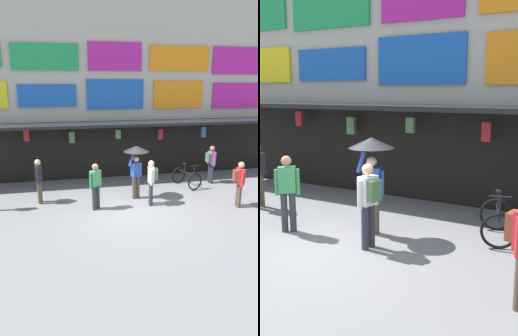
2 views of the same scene
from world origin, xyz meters
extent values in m
plane|color=slate|center=(0.00, 0.00, 0.00)|extent=(80.00, 80.00, 0.00)
cube|color=#B2AD9E|center=(0.00, 4.60, 4.00)|extent=(18.00, 1.20, 8.00)
cube|color=black|center=(0.00, 3.30, 2.60)|extent=(15.30, 1.40, 0.12)
cube|color=green|center=(-2.95, 3.95, 5.38)|extent=(2.75, 0.08, 1.07)
cube|color=#B71E93|center=(0.00, 3.95, 5.43)|extent=(2.35, 0.08, 1.19)
cube|color=orange|center=(2.95, 3.95, 5.39)|extent=(2.80, 0.08, 1.07)
cube|color=#B71E93|center=(5.90, 3.95, 5.33)|extent=(2.64, 0.08, 1.23)
cube|color=blue|center=(-2.95, 3.95, 3.80)|extent=(2.45, 0.08, 0.94)
cube|color=blue|center=(0.00, 3.95, 3.84)|extent=(2.55, 0.08, 1.29)
cube|color=orange|center=(2.95, 3.95, 3.80)|extent=(2.35, 0.08, 1.24)
cube|color=#B71E93|center=(5.90, 3.95, 3.72)|extent=(2.44, 0.08, 1.19)
cylinder|color=black|center=(-3.91, 3.55, 2.47)|extent=(0.02, 0.02, 0.13)
cube|color=maroon|center=(-3.91, 3.55, 2.18)|extent=(0.23, 0.14, 0.46)
cylinder|color=black|center=(-2.02, 3.61, 2.41)|extent=(0.02, 0.02, 0.26)
cube|color=#477042|center=(-2.02, 3.61, 2.03)|extent=(0.25, 0.15, 0.50)
cylinder|color=black|center=(0.00, 3.39, 2.44)|extent=(0.02, 0.02, 0.20)
cube|color=#477042|center=(0.00, 3.39, 2.14)|extent=(0.23, 0.14, 0.40)
cylinder|color=black|center=(1.99, 3.49, 2.41)|extent=(0.02, 0.02, 0.25)
cube|color=maroon|center=(1.99, 3.49, 2.06)|extent=(0.22, 0.13, 0.47)
cylinder|color=black|center=(4.02, 3.31, 2.45)|extent=(0.02, 0.02, 0.19)
cube|color=#2D5693|center=(4.02, 3.31, 2.11)|extent=(0.22, 0.13, 0.48)
cube|color=black|center=(0.00, 3.98, 1.25)|extent=(15.30, 0.04, 2.50)
torus|color=black|center=(2.89, 1.39, 0.36)|extent=(0.71, 0.27, 0.72)
torus|color=black|center=(2.57, 2.44, 0.36)|extent=(0.71, 0.27, 0.72)
cylinder|color=black|center=(2.73, 1.92, 0.61)|extent=(0.34, 0.96, 0.05)
cylinder|color=black|center=(2.68, 2.08, 0.78)|extent=(0.04, 0.04, 0.35)
cube|color=black|center=(2.68, 2.08, 0.97)|extent=(0.15, 0.22, 0.06)
cylinder|color=black|center=(2.87, 1.47, 0.78)|extent=(0.04, 0.04, 0.50)
cylinder|color=black|center=(2.87, 1.47, 1.03)|extent=(0.43, 0.16, 0.04)
cylinder|color=brown|center=(-3.35, 1.11, 0.44)|extent=(0.14, 0.14, 0.88)
cylinder|color=brown|center=(-3.34, 1.29, 0.44)|extent=(0.14, 0.14, 0.88)
cube|color=#232328|center=(-3.34, 1.20, 1.16)|extent=(0.24, 0.37, 0.56)
sphere|color=beige|center=(-3.34, 1.20, 1.57)|extent=(0.22, 0.22, 0.22)
cylinder|color=#232328|center=(-3.36, 0.98, 1.11)|extent=(0.09, 0.09, 0.56)
cylinder|color=#232328|center=(-3.33, 1.42, 1.11)|extent=(0.09, 0.09, 0.56)
cylinder|color=brown|center=(3.73, -0.54, 0.44)|extent=(0.14, 0.14, 0.88)
cylinder|color=brown|center=(3.70, -0.71, 0.44)|extent=(0.14, 0.14, 0.88)
cube|color=red|center=(3.71, -0.63, 1.16)|extent=(0.29, 0.40, 0.56)
sphere|color=tan|center=(3.71, -0.63, 1.57)|extent=(0.22, 0.22, 0.22)
cylinder|color=red|center=(3.76, -0.41, 1.11)|extent=(0.09, 0.09, 0.56)
cylinder|color=red|center=(3.67, -0.84, 1.11)|extent=(0.09, 0.09, 0.56)
cube|color=brown|center=(3.56, -0.59, 1.18)|extent=(0.21, 0.31, 0.40)
cylinder|color=#2D2D38|center=(-1.43, 0.12, 0.44)|extent=(0.14, 0.14, 0.88)
cylinder|color=#2D2D38|center=(-1.29, 0.23, 0.44)|extent=(0.14, 0.14, 0.88)
cube|color=#388E51|center=(-1.36, 0.18, 1.16)|extent=(0.42, 0.39, 0.56)
sphere|color=#A87A5B|center=(-1.36, 0.18, 1.57)|extent=(0.22, 0.22, 0.22)
cylinder|color=#388E51|center=(-1.54, 0.04, 1.11)|extent=(0.09, 0.09, 0.56)
cylinder|color=#388E51|center=(-1.18, 0.31, 1.11)|extent=(0.09, 0.09, 0.56)
cylinder|color=brown|center=(0.36, 1.01, 0.44)|extent=(0.14, 0.14, 0.88)
cylinder|color=brown|center=(0.19, 0.94, 0.44)|extent=(0.14, 0.14, 0.88)
cube|color=#28479E|center=(0.28, 0.97, 1.16)|extent=(0.42, 0.34, 0.56)
sphere|color=beige|center=(0.28, 0.97, 1.57)|extent=(0.22, 0.22, 0.22)
cylinder|color=#28479E|center=(0.48, 1.06, 1.11)|extent=(0.09, 0.09, 0.56)
cylinder|color=#28479E|center=(0.07, 0.89, 1.56)|extent=(0.23, 0.09, 0.48)
cylinder|color=#4C3823|center=(0.07, 0.89, 1.67)|extent=(0.02, 0.02, 0.55)
cone|color=black|center=(0.28, 0.97, 1.97)|extent=(0.96, 0.96, 0.22)
cylinder|color=#2D2D38|center=(0.64, 0.12, 0.44)|extent=(0.14, 0.14, 0.88)
cylinder|color=#2D2D38|center=(0.67, 0.29, 0.44)|extent=(0.14, 0.14, 0.88)
cube|color=white|center=(0.66, 0.21, 1.16)|extent=(0.29, 0.40, 0.56)
sphere|color=beige|center=(0.66, 0.21, 1.57)|extent=(0.22, 0.22, 0.22)
cylinder|color=white|center=(0.61, -0.01, 1.11)|extent=(0.09, 0.09, 0.56)
cylinder|color=white|center=(0.70, 0.42, 1.11)|extent=(0.09, 0.09, 0.56)
cube|color=#477042|center=(0.81, 0.17, 1.18)|extent=(0.21, 0.31, 0.40)
cylinder|color=#2D2D38|center=(3.96, 2.25, 0.44)|extent=(0.14, 0.14, 0.88)
cylinder|color=#2D2D38|center=(3.98, 2.07, 0.44)|extent=(0.14, 0.14, 0.88)
cube|color=#9E4CA8|center=(3.97, 2.16, 1.16)|extent=(0.26, 0.38, 0.56)
sphere|color=#A87A5B|center=(3.97, 2.16, 1.57)|extent=(0.22, 0.22, 0.22)
cylinder|color=#9E4CA8|center=(3.94, 2.38, 1.11)|extent=(0.09, 0.09, 0.56)
cylinder|color=#9E4CA8|center=(3.99, 1.94, 1.11)|extent=(0.09, 0.09, 0.56)
cube|color=#477042|center=(3.81, 2.14, 1.18)|extent=(0.19, 0.30, 0.40)
camera|label=1|loc=(-2.35, -10.38, 4.45)|focal=33.96mm
camera|label=2|loc=(4.64, -6.15, 3.03)|focal=43.22mm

